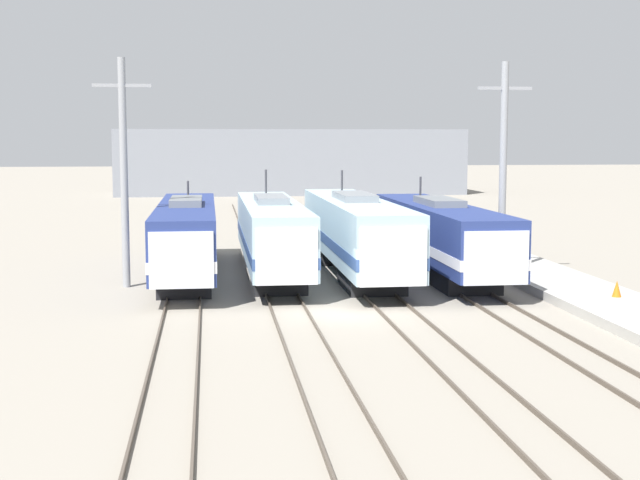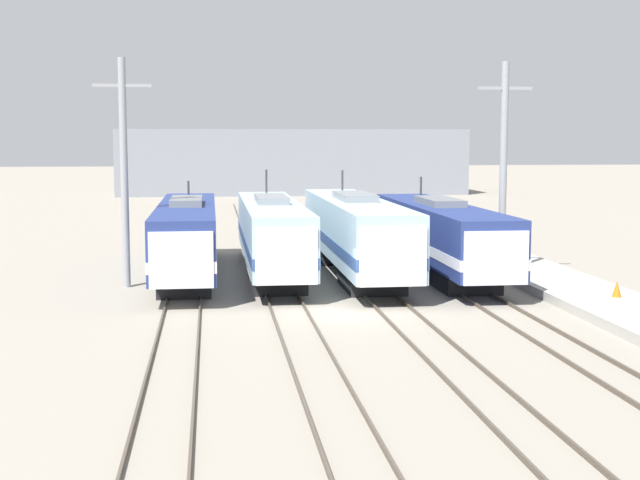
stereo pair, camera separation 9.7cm
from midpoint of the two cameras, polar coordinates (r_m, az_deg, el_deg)
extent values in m
plane|color=gray|center=(36.36, 1.40, -4.66)|extent=(400.00, 400.00, 0.00)
cube|color=#4C4238|center=(36.01, -10.08, -4.75)|extent=(0.07, 120.00, 0.15)
cube|color=#4C4238|center=(35.96, -7.79, -4.72)|extent=(0.07, 120.00, 0.15)
cube|color=#4C4238|center=(36.04, -3.16, -4.65)|extent=(0.07, 120.00, 0.15)
cube|color=#4C4238|center=(36.17, -0.88, -4.60)|extent=(0.07, 120.00, 0.15)
cube|color=#4C4238|center=(36.59, 3.65, -4.49)|extent=(0.07, 120.00, 0.15)
cube|color=#4C4238|center=(36.88, 5.85, -4.42)|extent=(0.07, 120.00, 0.15)
cube|color=#4C4238|center=(37.63, 10.17, -4.27)|extent=(0.07, 120.00, 0.15)
cube|color=#4C4238|center=(38.08, 12.24, -4.19)|extent=(0.07, 120.00, 0.15)
cube|color=black|center=(41.59, -8.70, -2.66)|extent=(2.43, 4.14, 0.95)
cube|color=black|center=(50.90, -8.42, -0.99)|extent=(2.43, 4.14, 0.95)
cube|color=navy|center=(46.01, -8.58, 0.55)|extent=(2.85, 18.83, 2.76)
cube|color=silver|center=(46.07, -8.57, -0.13)|extent=(2.89, 18.87, 0.50)
cube|color=silver|center=(37.53, -8.90, -1.11)|extent=(2.63, 1.89, 2.35)
cube|color=black|center=(36.61, -8.96, -0.48)|extent=(2.23, 0.08, 0.66)
cube|color=slate|center=(45.88, -8.62, 2.48)|extent=(1.57, 4.71, 0.35)
cylinder|color=#38383D|center=(49.99, -8.50, 3.18)|extent=(0.12, 0.12, 1.01)
cube|color=#232326|center=(41.95, -2.76, -2.51)|extent=(2.42, 4.05, 0.95)
cube|color=#232326|center=(51.04, -3.54, -0.91)|extent=(2.42, 4.05, 0.95)
cube|color=#9EBCCC|center=(46.27, -3.20, 0.68)|extent=(2.85, 18.40, 2.82)
cube|color=navy|center=(46.33, -3.20, -0.01)|extent=(2.89, 18.44, 0.51)
cube|color=silver|center=(38.10, -2.35, -0.88)|extent=(2.62, 2.08, 2.40)
cube|color=black|center=(37.09, -2.23, -0.26)|extent=(2.22, 0.08, 0.67)
cube|color=gray|center=(46.13, -3.22, 2.64)|extent=(1.56, 4.60, 0.35)
cylinder|color=#38383D|center=(50.13, -3.54, 3.63)|extent=(0.12, 0.12, 1.56)
cube|color=#232326|center=(41.94, 3.23, -2.52)|extent=(2.61, 4.39, 0.95)
cube|color=#232326|center=(51.68, 1.25, -0.81)|extent=(2.61, 4.39, 0.95)
cube|color=#9EBCCC|center=(46.57, 2.14, 0.79)|extent=(3.07, 19.93, 2.93)
cube|color=navy|center=(46.63, 2.14, 0.08)|extent=(3.11, 19.97, 0.53)
cube|color=silver|center=(37.82, 4.33, -0.88)|extent=(2.82, 2.18, 2.49)
cube|color=black|center=(36.77, 4.65, -0.23)|extent=(2.40, 0.08, 0.70)
cube|color=gray|center=(46.43, 2.15, 2.81)|extent=(1.69, 4.98, 0.35)
cylinder|color=#38383D|center=(50.73, 1.36, 3.70)|extent=(0.12, 0.12, 1.38)
cube|color=black|center=(42.51, 9.10, -2.47)|extent=(2.57, 4.13, 0.95)
cube|color=black|center=(51.50, 6.19, -0.87)|extent=(2.57, 4.13, 0.95)
cube|color=navy|center=(46.76, 7.54, 0.61)|extent=(3.02, 18.78, 2.68)
cube|color=silver|center=(46.82, 7.53, -0.04)|extent=(3.06, 18.82, 0.48)
cube|color=silver|center=(38.58, 10.76, -0.98)|extent=(2.78, 1.78, 2.28)
cube|color=black|center=(37.76, 11.15, -0.39)|extent=(2.36, 0.08, 0.64)
cube|color=slate|center=(46.64, 7.57, 2.46)|extent=(1.66, 4.70, 0.35)
cylinder|color=#38383D|center=(50.61, 6.39, 3.32)|extent=(0.12, 0.12, 1.29)
cylinder|color=gray|center=(43.02, -12.50, 4.16)|extent=(0.36, 0.36, 10.80)
cube|color=gray|center=(43.06, -12.63, 9.63)|extent=(2.72, 0.16, 0.16)
cylinder|color=gray|center=(45.21, 11.57, 4.29)|extent=(0.36, 0.36, 10.80)
cube|color=gray|center=(45.25, 11.69, 9.49)|extent=(2.72, 0.16, 0.16)
cube|color=#A8A59E|center=(39.50, 17.57, -3.77)|extent=(4.00, 120.00, 0.41)
cone|color=orange|center=(39.53, 18.40, -2.97)|extent=(0.39, 0.39, 0.70)
cube|color=gray|center=(115.93, -1.96, 5.04)|extent=(44.01, 11.70, 8.25)
camera|label=1|loc=(0.05, -90.07, -0.01)|focal=50.00mm
camera|label=2|loc=(0.05, 89.93, 0.01)|focal=50.00mm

